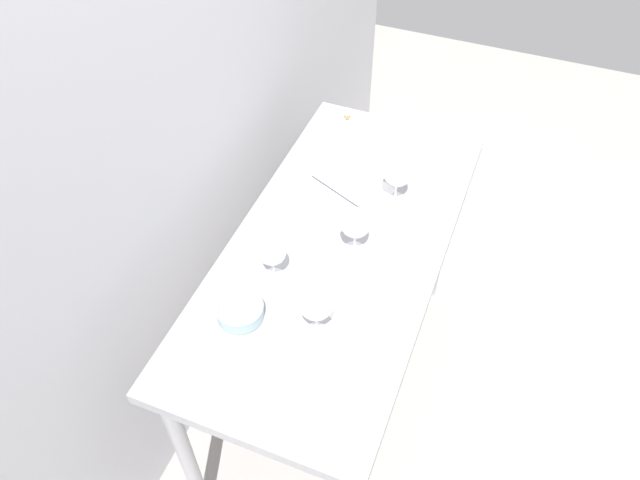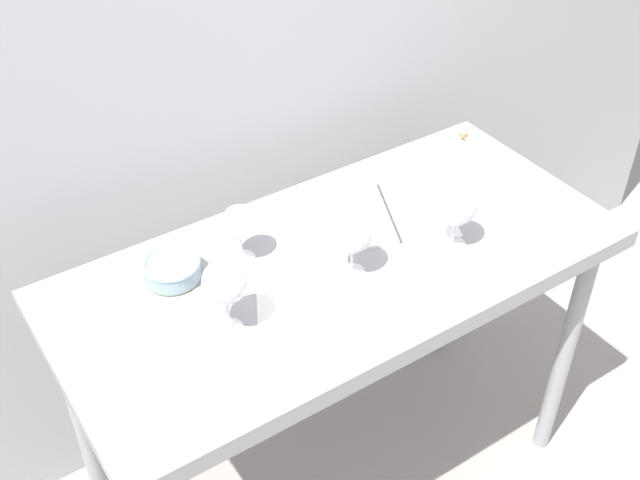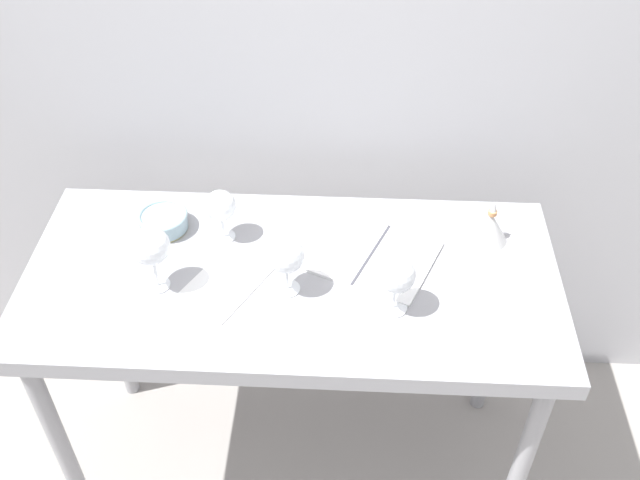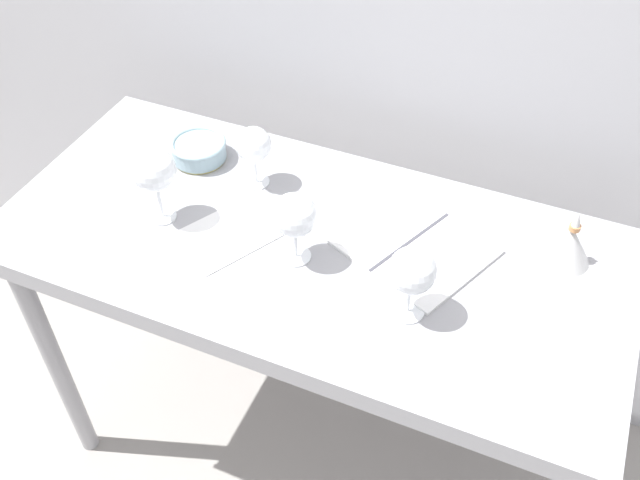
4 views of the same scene
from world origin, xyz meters
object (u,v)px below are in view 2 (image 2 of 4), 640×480
Objects in this scene: decanter_funnel at (461,149)px; wine_glass_near_left at (225,283)px; open_notebook at (389,214)px; wine_glass_near_center at (353,234)px; tasting_sheet_upper at (291,293)px; wine_glass_near_right at (457,208)px; tasting_bowl at (172,269)px; wine_glass_far_left at (239,223)px.

wine_glass_near_left is at bearing -165.53° from decanter_funnel.
open_notebook is at bearing -164.92° from decanter_funnel.
decanter_funnel is (0.53, 0.22, -0.07)m from wine_glass_near_center.
decanter_funnel is (0.69, 0.20, 0.04)m from tasting_sheet_upper.
wine_glass_near_left reaches higher than wine_glass_near_right.
wine_glass_near_right is 0.69m from tasting_bowl.
wine_glass_near_right is (0.60, -0.05, -0.02)m from wine_glass_near_left.
wine_glass_near_left is at bearing -142.51° from open_notebook.
wine_glass_near_right reaches higher than tasting_bowl.
tasting_bowl is at bearing -179.85° from decanter_funnel.
wine_glass_near_center is at bearing 21.64° from tasting_sheet_upper.
open_notebook is at bearing 45.54° from tasting_sheet_upper.
wine_glass_near_right reaches higher than decanter_funnel.
wine_glass_near_right is 0.45m from tasting_sheet_upper.
wine_glass_near_right is at bearing -4.60° from wine_glass_near_left.
wine_glass_near_left is at bearing -82.05° from tasting_bowl.
wine_glass_near_center is at bearing -124.77° from open_notebook.
wine_glass_near_left reaches higher than tasting_bowl.
wine_glass_near_left is 0.60m from wine_glass_near_right.
wine_glass_near_right is 0.39m from decanter_funnel.
wine_glass_near_center is at bearing -44.77° from wine_glass_far_left.
wine_glass_near_center is 0.28m from open_notebook.
tasting_sheet_upper is at bearing -44.01° from tasting_bowl.
open_notebook is at bearing -8.26° from tasting_bowl.
wine_glass_near_center is 1.22× the size of tasting_bowl.
wine_glass_near_center reaches higher than tasting_sheet_upper.
wine_glass_near_center is 1.09× the size of wine_glass_far_left.
wine_glass_near_center is 0.20m from tasting_sheet_upper.
tasting_sheet_upper is at bearing -79.00° from wine_glass_far_left.
open_notebook is 0.33m from decanter_funnel.
wine_glass_near_left is at bearing -179.27° from wine_glass_near_center.
wine_glass_far_left is 1.12× the size of tasting_bowl.
wine_glass_far_left is at bearing -164.62° from open_notebook.
wine_glass_near_center is 0.33m from wine_glass_near_left.
tasting_sheet_upper is 0.29m from tasting_bowl.
wine_glass_near_center is 1.01× the size of wine_glass_near_right.
wine_glass_near_center reaches higher than decanter_funnel.
decanter_funnel reaches higher than tasting_sheet_upper.
tasting_bowl is (-0.63, 0.27, -0.09)m from wine_glass_near_right.
wine_glass_near_left is 0.25m from tasting_bowl.
tasting_bowl is (-0.36, 0.22, -0.09)m from wine_glass_near_center.
wine_glass_far_left reaches higher than decanter_funnel.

